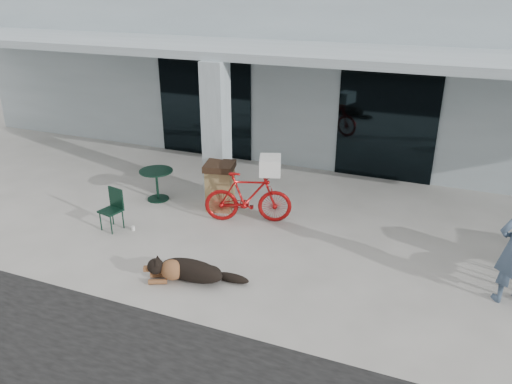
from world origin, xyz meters
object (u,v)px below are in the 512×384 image
at_px(dog, 192,269).
at_px(trash_receptacle, 220,186).
at_px(cafe_chair_near, 111,210).
at_px(cafe_table_near, 157,185).
at_px(bicycle, 248,197).

relative_size(dog, trash_receptacle, 1.24).
bearing_deg(cafe_chair_near, cafe_table_near, 100.09).
xyz_separation_m(bicycle, cafe_chair_near, (-2.40, -1.38, -0.12)).
xyz_separation_m(bicycle, cafe_table_near, (-2.37, 0.25, -0.19)).
bearing_deg(bicycle, trash_receptacle, 46.76).
height_order(bicycle, trash_receptacle, bicycle).
distance_m(cafe_table_near, trash_receptacle, 1.56).
bearing_deg(dog, trash_receptacle, 81.60).
bearing_deg(cafe_table_near, dog, -48.51).
xyz_separation_m(dog, trash_receptacle, (-0.82, 2.80, 0.31)).
bearing_deg(cafe_chair_near, dog, -12.04).
height_order(bicycle, cafe_table_near, bicycle).
relative_size(dog, cafe_chair_near, 1.54).
bearing_deg(cafe_table_near, cafe_chair_near, -91.38).
height_order(cafe_chair_near, trash_receptacle, trash_receptacle).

